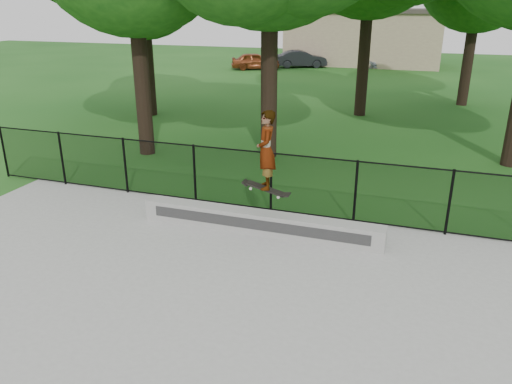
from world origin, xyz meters
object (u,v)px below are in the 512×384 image
at_px(skater_airborne, 266,152).
at_px(car_b, 301,59).
at_px(car_a, 255,61).
at_px(car_c, 360,60).
at_px(grind_ledge, 259,222).

bearing_deg(skater_airborne, car_b, 102.50).
relative_size(car_a, skater_airborne, 2.01).
distance_m(car_c, skater_airborne, 31.64).
bearing_deg(car_b, skater_airborne, 168.19).
xyz_separation_m(car_a, skater_airborne, (9.55, -27.38, 1.37)).
bearing_deg(car_b, car_a, 103.57).
bearing_deg(skater_airborne, grind_ledge, 132.12).
relative_size(grind_ledge, car_b, 1.53).
height_order(car_b, skater_airborne, skater_airborne).
distance_m(grind_ledge, car_a, 28.69).
distance_m(car_a, car_b, 3.75).
xyz_separation_m(car_a, car_b, (2.96, 2.31, 0.03)).
height_order(car_a, car_c, car_a).
xyz_separation_m(grind_ledge, car_b, (-6.36, 29.44, 0.35)).
relative_size(grind_ledge, skater_airborne, 3.02).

